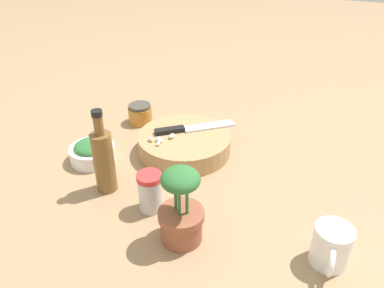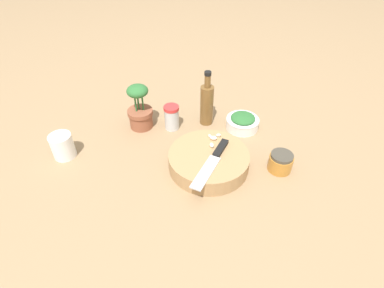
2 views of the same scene
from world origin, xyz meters
The scene contains 10 objects.
ground_plane centered at (0.00, 0.00, 0.00)m, with size 5.00×5.00×0.00m, color #997A56.
cutting_board centered at (0.06, -0.10, 0.03)m, with size 0.25×0.25×0.05m.
chef_knife centered at (0.06, -0.14, 0.06)m, with size 0.20×0.16×0.01m.
garlic_cloves centered at (0.11, -0.05, 0.06)m, with size 0.06×0.07×0.01m.
herb_bowl centered at (0.28, 0.02, 0.03)m, with size 0.12×0.12×0.06m.
spice_jar centered at (0.05, 0.14, 0.05)m, with size 0.06×0.06×0.09m.
coffee_mug centered at (-0.34, 0.16, 0.04)m, with size 0.07×0.10×0.08m.
honey_jar centered at (0.25, -0.22, 0.03)m, with size 0.07×0.07×0.06m.
oil_bottle centered at (0.17, 0.11, 0.08)m, with size 0.05×0.05×0.21m.
potted_herb centered at (-0.05, 0.20, 0.07)m, with size 0.09×0.09×0.17m.
Camera 1 is at (-0.26, 0.71, 0.57)m, focal length 35.00 mm.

